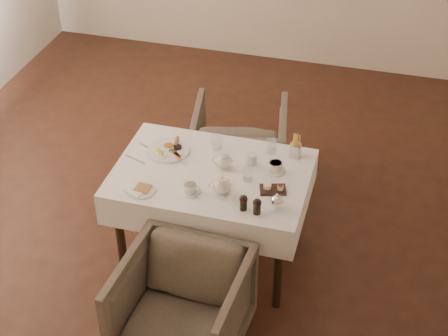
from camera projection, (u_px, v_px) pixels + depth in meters
name	position (u px, v px, depth m)	size (l,w,h in m)	color
table	(212.00, 186.00, 4.56)	(1.28, 0.88, 0.75)	black
armchair_near	(182.00, 309.00, 4.09)	(0.72, 0.74, 0.68)	#4C4237
armchair_far	(240.00, 146.00, 5.46)	(0.72, 0.74, 0.68)	#4C4237
breakfast_plate	(169.00, 150.00, 4.68)	(0.29, 0.29, 0.04)	white
side_plate	(139.00, 190.00, 4.32)	(0.20, 0.18, 0.02)	white
teapot_centre	(224.00, 160.00, 4.49)	(0.15, 0.11, 0.12)	white
teapot_front	(222.00, 184.00, 4.28)	(0.16, 0.13, 0.13)	white
creamer	(252.00, 159.00, 4.53)	(0.07, 0.07, 0.08)	white
teacup_near	(190.00, 189.00, 4.30)	(0.13, 0.13, 0.06)	white
teacup_far	(275.00, 167.00, 4.48)	(0.14, 0.14, 0.07)	white
glass_left	(217.00, 142.00, 4.68)	(0.07, 0.07, 0.10)	silver
glass_mid	(248.00, 174.00, 4.39)	(0.07, 0.07, 0.09)	silver
glass_right	(271.00, 146.00, 4.64)	(0.07, 0.07, 0.10)	silver
condiment_board	(273.00, 189.00, 4.33)	(0.19, 0.15, 0.04)	black
pepper_mill_left	(243.00, 202.00, 4.15)	(0.05, 0.05, 0.11)	black
pepper_mill_right	(257.00, 206.00, 4.12)	(0.05, 0.05, 0.11)	black
silver_pot	(277.00, 201.00, 4.17)	(0.10, 0.08, 0.11)	white
fries_cup	(296.00, 147.00, 4.59)	(0.08, 0.08, 0.17)	silver
cutlery_fork	(150.00, 149.00, 4.70)	(0.02, 0.20, 0.00)	silver
cutlery_knife	(135.00, 159.00, 4.60)	(0.01, 0.17, 0.00)	silver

